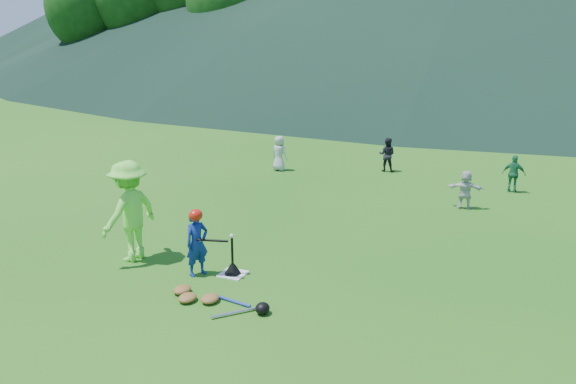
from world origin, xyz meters
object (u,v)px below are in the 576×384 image
(batter_child, at_px, (197,243))
(fielder_c, at_px, (514,174))
(batting_tee, at_px, (233,268))
(fielder_b, at_px, (387,155))
(fielder_d, at_px, (465,190))
(home_plate, at_px, (233,274))
(equipment_pile, at_px, (210,299))
(fielder_a, at_px, (279,153))
(adult_coach, at_px, (130,211))

(batter_child, relative_size, fielder_c, 1.17)
(batter_child, bearing_deg, batting_tee, -39.51)
(fielder_b, height_order, fielder_d, fielder_b)
(home_plate, xyz_separation_m, batter_child, (-0.57, -0.24, 0.59))
(equipment_pile, bearing_deg, batting_tee, 99.70)
(home_plate, height_order, fielder_c, fielder_c)
(equipment_pile, bearing_deg, fielder_b, 87.59)
(fielder_b, relative_size, fielder_c, 1.04)
(batter_child, xyz_separation_m, fielder_a, (-1.97, 7.91, -0.05))
(home_plate, distance_m, equipment_pile, 1.13)
(batter_child, bearing_deg, adult_coach, 112.85)
(adult_coach, bearing_deg, fielder_d, 145.16)
(fielder_b, distance_m, batting_tee, 8.94)
(batter_child, xyz_separation_m, fielder_b, (1.18, 9.15, -0.07))
(fielder_c, relative_size, batting_tee, 1.52)
(home_plate, xyz_separation_m, batting_tee, (0.00, 0.00, 0.12))
(home_plate, relative_size, fielder_a, 0.41)
(fielder_a, distance_m, fielder_c, 6.91)
(home_plate, relative_size, batting_tee, 0.66)
(batting_tee, bearing_deg, fielder_d, 60.05)
(fielder_c, xyz_separation_m, equipment_pile, (-4.18, -8.99, -0.45))
(home_plate, height_order, fielder_b, fielder_b)
(fielder_d, xyz_separation_m, equipment_pile, (-3.15, -6.91, -0.42))
(fielder_a, xyz_separation_m, batting_tee, (2.54, -7.66, -0.43))
(fielder_a, relative_size, fielder_b, 1.04)
(batter_child, xyz_separation_m, equipment_pile, (0.76, -0.87, -0.53))
(adult_coach, height_order, fielder_b, adult_coach)
(fielder_b, distance_m, fielder_d, 4.14)
(fielder_b, bearing_deg, equipment_pile, 83.73)
(batter_child, bearing_deg, fielder_d, -5.52)
(fielder_b, height_order, fielder_c, fielder_b)
(fielder_b, bearing_deg, fielder_d, 127.36)
(fielder_b, relative_size, batting_tee, 1.57)
(batter_child, relative_size, fielder_a, 1.08)
(home_plate, xyz_separation_m, equipment_pile, (0.19, -1.11, 0.06))
(fielder_d, xyz_separation_m, batting_tee, (-3.34, -5.79, -0.36))
(equipment_pile, bearing_deg, fielder_c, 65.06)
(fielder_a, bearing_deg, adult_coach, 106.75)
(home_plate, relative_size, fielder_c, 0.44)
(home_plate, xyz_separation_m, fielder_a, (-2.54, 7.66, 0.55))
(batter_child, height_order, equipment_pile, batter_child)
(fielder_b, xyz_separation_m, batting_tee, (-0.61, -8.91, -0.41))
(home_plate, bearing_deg, batter_child, -156.92)
(fielder_d, distance_m, equipment_pile, 7.60)
(fielder_c, xyz_separation_m, batting_tee, (-4.37, -7.87, -0.39))
(batter_child, distance_m, batting_tee, 0.78)
(adult_coach, bearing_deg, fielder_b, 171.03)
(adult_coach, xyz_separation_m, fielder_a, (-0.43, 7.79, -0.41))
(fielder_a, xyz_separation_m, fielder_c, (6.91, 0.21, -0.04))
(batting_tee, bearing_deg, fielder_a, 108.33)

